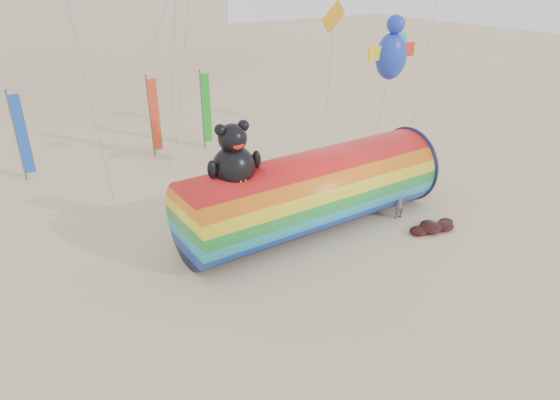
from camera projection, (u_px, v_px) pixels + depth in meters
ground at (290, 269)px, 20.24m from camera, size 160.00×160.00×0.00m
windsock_assembly at (312, 189)px, 22.68m from camera, size 12.68×3.86×5.85m
kite_handler at (399, 203)px, 23.98m from camera, size 0.59×0.40×1.58m
fabric_bundle at (433, 227)px, 23.12m from camera, size 2.62×1.35×0.41m
festival_banners at (132, 119)px, 30.34m from camera, size 11.57×0.74×5.20m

